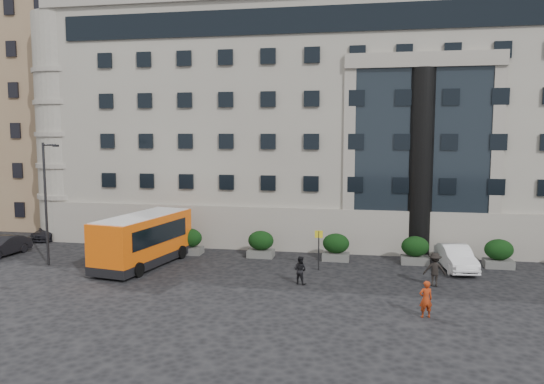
# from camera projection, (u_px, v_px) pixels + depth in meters

# --- Properties ---
(ground) EXTENTS (120.00, 120.00, 0.00)m
(ground) POSITION_uv_depth(u_px,v_px,m) (211.00, 288.00, 29.53)
(ground) COLOR black
(ground) RESTS_ON ground
(civic_building) EXTENTS (44.00, 24.00, 18.00)m
(civic_building) POSITION_uv_depth(u_px,v_px,m) (343.00, 129.00, 48.91)
(civic_building) COLOR gray
(civic_building) RESTS_ON ground
(entrance_column) EXTENTS (1.80, 1.80, 13.00)m
(entrance_column) POSITION_uv_depth(u_px,v_px,m) (421.00, 163.00, 36.66)
(entrance_column) COLOR black
(entrance_column) RESTS_ON ground
(apartment_near) EXTENTS (14.00, 14.00, 20.00)m
(apartment_near) POSITION_uv_depth(u_px,v_px,m) (37.00, 119.00, 52.36)
(apartment_near) COLOR #8F7053
(apartment_near) RESTS_ON ground
(apartment_far) EXTENTS (13.00, 13.00, 22.00)m
(apartment_far) POSITION_uv_depth(u_px,v_px,m) (100.00, 115.00, 70.38)
(apartment_far) COLOR #82614C
(apartment_far) RESTS_ON ground
(hedge_a) EXTENTS (1.80, 1.26, 1.84)m
(hedge_a) POSITION_uv_depth(u_px,v_px,m) (190.00, 241.00, 37.78)
(hedge_a) COLOR #50504E
(hedge_a) RESTS_ON ground
(hedge_b) EXTENTS (1.80, 1.26, 1.84)m
(hedge_b) POSITION_uv_depth(u_px,v_px,m) (261.00, 244.00, 36.82)
(hedge_b) COLOR #50504E
(hedge_b) RESTS_ON ground
(hedge_c) EXTENTS (1.80, 1.26, 1.84)m
(hedge_c) POSITION_uv_depth(u_px,v_px,m) (336.00, 247.00, 35.87)
(hedge_c) COLOR #50504E
(hedge_c) RESTS_ON ground
(hedge_d) EXTENTS (1.80, 1.26, 1.84)m
(hedge_d) POSITION_uv_depth(u_px,v_px,m) (415.00, 250.00, 34.91)
(hedge_d) COLOR #50504E
(hedge_d) RESTS_ON ground
(hedge_e) EXTENTS (1.80, 1.26, 1.84)m
(hedge_e) POSITION_uv_depth(u_px,v_px,m) (499.00, 253.00, 33.95)
(hedge_e) COLOR #50504E
(hedge_e) RESTS_ON ground
(street_lamp) EXTENTS (1.16, 0.18, 8.00)m
(street_lamp) POSITION_uv_depth(u_px,v_px,m) (46.00, 199.00, 34.17)
(street_lamp) COLOR #262628
(street_lamp) RESTS_ON ground
(bus_stop_sign) EXTENTS (0.50, 0.08, 2.52)m
(bus_stop_sign) POSITION_uv_depth(u_px,v_px,m) (319.00, 243.00, 33.21)
(bus_stop_sign) COLOR #262628
(bus_stop_sign) RESTS_ON ground
(minibus) EXTENTS (4.08, 8.29, 3.31)m
(minibus) POSITION_uv_depth(u_px,v_px,m) (143.00, 238.00, 34.39)
(minibus) COLOR #F15B0B
(minibus) RESTS_ON ground
(red_truck) EXTENTS (2.47, 4.86, 2.56)m
(red_truck) POSITION_uv_depth(u_px,v_px,m) (119.00, 221.00, 44.21)
(red_truck) COLOR maroon
(red_truck) RESTS_ON ground
(parked_car_b) EXTENTS (1.88, 4.27, 1.36)m
(parked_car_b) POSITION_uv_depth(u_px,v_px,m) (3.00, 246.00, 37.21)
(parked_car_b) COLOR black
(parked_car_b) RESTS_ON ground
(parked_car_c) EXTENTS (1.84, 4.32, 1.24)m
(parked_car_c) POSITION_uv_depth(u_px,v_px,m) (52.00, 231.00, 43.39)
(parked_car_c) COLOR black
(parked_car_c) RESTS_ON ground
(parked_car_d) EXTENTS (3.15, 5.73, 1.52)m
(parked_car_d) POSITION_uv_depth(u_px,v_px,m) (75.00, 222.00, 46.71)
(parked_car_d) COLOR black
(parked_car_d) RESTS_ON ground
(white_taxi) EXTENTS (2.28, 4.89, 1.55)m
(white_taxi) POSITION_uv_depth(u_px,v_px,m) (456.00, 258.00, 33.44)
(white_taxi) COLOR white
(white_taxi) RESTS_ON ground
(pedestrian_a) EXTENTS (0.73, 0.58, 1.76)m
(pedestrian_a) POSITION_uv_depth(u_px,v_px,m) (426.00, 299.00, 24.76)
(pedestrian_a) COLOR #A32F10
(pedestrian_a) RESTS_ON ground
(pedestrian_b) EXTENTS (0.96, 0.86, 1.63)m
(pedestrian_b) POSITION_uv_depth(u_px,v_px,m) (300.00, 270.00, 30.26)
(pedestrian_b) COLOR black
(pedestrian_b) RESTS_ON ground
(pedestrian_c) EXTENTS (1.27, 0.76, 1.92)m
(pedestrian_c) POSITION_uv_depth(u_px,v_px,m) (435.00, 269.00, 29.83)
(pedestrian_c) COLOR black
(pedestrian_c) RESTS_ON ground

